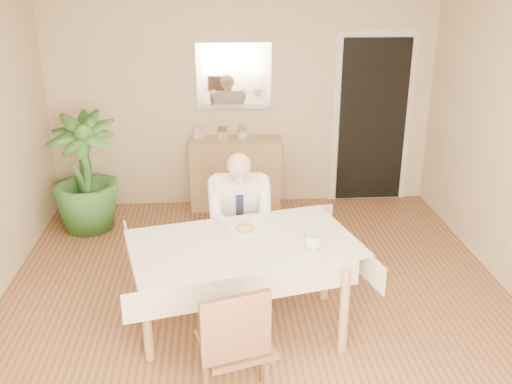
{
  "coord_description": "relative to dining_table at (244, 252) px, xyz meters",
  "views": [
    {
      "loc": [
        -0.32,
        -4.09,
        2.68
      ],
      "look_at": [
        0.0,
        0.35,
        0.95
      ],
      "focal_mm": 40.0,
      "sensor_mm": 36.0,
      "label": 1
    }
  ],
  "objects": [
    {
      "name": "seated_man",
      "position": [
        -0.0,
        0.59,
        0.02
      ],
      "size": [
        0.48,
        0.72,
        1.24
      ],
      "color": "white",
      "rests_on": "ground"
    },
    {
      "name": "sideboard",
      "position": [
        0.03,
        2.51,
        -0.24
      ],
      "size": [
        1.08,
        0.42,
        0.85
      ],
      "primitive_type": "cube",
      "rotation": [
        0.0,
        0.0,
        -0.05
      ],
      "color": "#A38657",
      "rests_on": "ground"
    },
    {
      "name": "doorway",
      "position": [
        1.68,
        2.65,
        0.33
      ],
      "size": [
        0.96,
        0.07,
        2.1
      ],
      "color": "silver",
      "rests_on": "ground"
    },
    {
      "name": "dining_table",
      "position": [
        0.0,
        0.0,
        0.0
      ],
      "size": [
        1.95,
        1.42,
        0.75
      ],
      "rotation": [
        0.0,
        0.0,
        0.24
      ],
      "color": "#A38657",
      "rests_on": "ground"
    },
    {
      "name": "window",
      "position": [
        0.13,
        -2.28,
        0.78
      ],
      "size": [
        1.34,
        0.04,
        1.44
      ],
      "color": "silver",
      "rests_on": "room"
    },
    {
      "name": "food",
      "position": [
        0.02,
        0.19,
        0.11
      ],
      "size": [
        0.14,
        0.14,
        0.06
      ],
      "primitive_type": "ellipsoid",
      "color": "#9B6C45",
      "rests_on": "dining_table"
    },
    {
      "name": "room",
      "position": [
        0.13,
        0.19,
        0.63
      ],
      "size": [
        5.0,
        5.02,
        2.6
      ],
      "color": "brown",
      "rests_on": "ground"
    },
    {
      "name": "mirror",
      "position": [
        0.03,
        2.66,
        0.88
      ],
      "size": [
        0.86,
        0.04,
        0.76
      ],
      "color": "silver",
      "rests_on": "room"
    },
    {
      "name": "knife",
      "position": [
        0.06,
        0.13,
        0.11
      ],
      "size": [
        0.01,
        0.13,
        0.01
      ],
      "primitive_type": "cylinder",
      "rotation": [
        1.57,
        0.0,
        0.0
      ],
      "color": "silver",
      "rests_on": "dining_table"
    },
    {
      "name": "photo_frame_right",
      "position": [
        0.13,
        2.55,
        0.25
      ],
      "size": [
        0.1,
        0.02,
        0.14
      ],
      "primitive_type": "cube",
      "color": "silver",
      "rests_on": "sideboard"
    },
    {
      "name": "chair_near",
      "position": [
        -0.1,
        -0.94,
        -0.14
      ],
      "size": [
        0.55,
        0.55,
        0.93
      ],
      "rotation": [
        0.0,
        0.0,
        0.29
      ],
      "color": "#3B241A",
      "rests_on": "ground"
    },
    {
      "name": "potted_palm",
      "position": [
        -1.62,
        2.0,
        -0.02
      ],
      "size": [
        0.76,
        0.76,
        1.3
      ],
      "primitive_type": "imported",
      "rotation": [
        0.0,
        0.0,
        -0.05
      ],
      "color": "#295822",
      "rests_on": "ground"
    },
    {
      "name": "chair_far",
      "position": [
        -0.0,
        0.87,
        -0.21
      ],
      "size": [
        0.42,
        0.42,
        0.82
      ],
      "rotation": [
        0.0,
        0.0,
        -0.09
      ],
      "color": "#3B241A",
      "rests_on": "ground"
    },
    {
      "name": "plate",
      "position": [
        0.02,
        0.19,
        0.09
      ],
      "size": [
        0.26,
        0.26,
        0.02
      ],
      "primitive_type": "cylinder",
      "color": "white",
      "rests_on": "dining_table"
    },
    {
      "name": "photo_frame_center",
      "position": [
        -0.11,
        2.58,
        0.25
      ],
      "size": [
        0.1,
        0.02,
        0.14
      ],
      "primitive_type": "cube",
      "color": "silver",
      "rests_on": "sideboard"
    },
    {
      "name": "photo_frame_left",
      "position": [
        -0.4,
        2.58,
        0.25
      ],
      "size": [
        0.1,
        0.02,
        0.14
      ],
      "primitive_type": "cube",
      "color": "silver",
      "rests_on": "sideboard"
    },
    {
      "name": "fork",
      "position": [
        -0.02,
        0.13,
        0.11
      ],
      "size": [
        0.01,
        0.13,
        0.01
      ],
      "primitive_type": "cylinder",
      "rotation": [
        1.57,
        0.0,
        0.0
      ],
      "color": "silver",
      "rests_on": "dining_table"
    },
    {
      "name": "coffee_mug",
      "position": [
        0.51,
        -0.14,
        0.14
      ],
      "size": [
        0.16,
        0.16,
        0.1
      ],
      "primitive_type": "imported",
      "rotation": [
        0.0,
        0.0,
        0.25
      ],
      "color": "white",
      "rests_on": "dining_table"
    }
  ]
}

